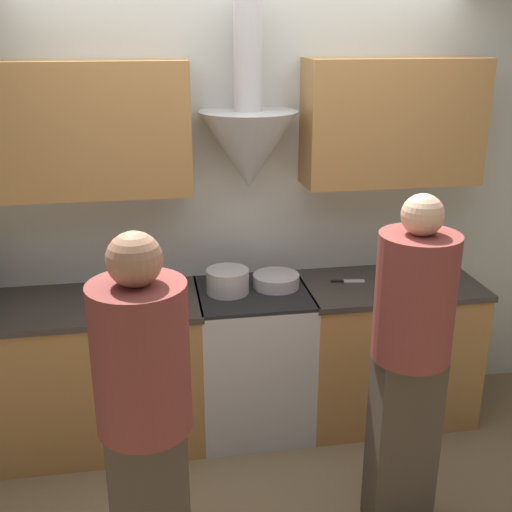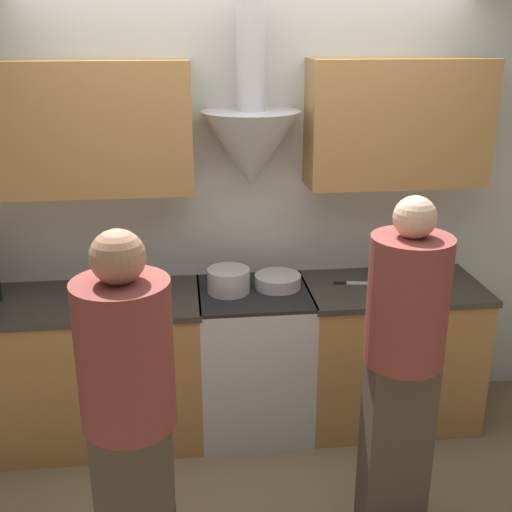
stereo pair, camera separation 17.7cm
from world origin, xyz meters
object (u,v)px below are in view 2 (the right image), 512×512
object	(u,v)px
stove_range	(254,359)
stock_pot	(229,280)
mixing_bowl	(278,281)
person_foreground_left	(130,413)
person_foreground_right	(403,360)
orange_fruit	(390,282)

from	to	relation	value
stove_range	stock_pot	bearing A→B (deg)	176.33
mixing_bowl	person_foreground_left	size ratio (longest dim) A/B	0.16
stove_range	stock_pot	distance (m)	0.53
stove_range	mixing_bowl	distance (m)	0.50
person_foreground_right	stove_range	bearing A→B (deg)	120.73
person_foreground_left	stock_pot	bearing A→B (deg)	68.49
mixing_bowl	person_foreground_right	distance (m)	1.07
mixing_bowl	person_foreground_left	bearing A→B (deg)	-121.59
stove_range	orange_fruit	world-z (taller)	orange_fruit
stove_range	person_foreground_left	xyz separation A→B (m)	(-0.62, -1.19, 0.46)
orange_fruit	person_foreground_right	distance (m)	0.92
stove_range	person_foreground_right	size ratio (longest dim) A/B	0.53
stock_pot	person_foreground_left	bearing A→B (deg)	-111.51
stove_range	orange_fruit	size ratio (longest dim) A/B	10.54
mixing_bowl	stock_pot	bearing A→B (deg)	-172.76
orange_fruit	stock_pot	bearing A→B (deg)	176.39
mixing_bowl	person_foreground_right	size ratio (longest dim) A/B	0.16
person_foreground_left	person_foreground_right	bearing A→B (deg)	12.26
stove_range	person_foreground_right	bearing A→B (deg)	-59.27
orange_fruit	person_foreground_left	bearing A→B (deg)	-140.80
stove_range	person_foreground_left	size ratio (longest dim) A/B	0.54
person_foreground_right	person_foreground_left	bearing A→B (deg)	-167.74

